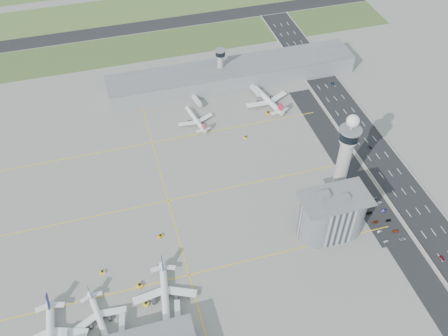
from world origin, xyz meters
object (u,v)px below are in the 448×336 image
object	(u,v)px
jet_bridge_far_1	(252,87)
car_lot_2	(376,222)
car_lot_8	(389,220)
admin_building	(332,214)
airplane_far_a	(195,117)
car_hw_2	(333,84)
tug_0	(102,272)
car_lot_0	(386,241)
airplane_near_c	(164,294)
tug_2	(140,285)
car_lot_7	(396,231)
secondary_tower	(220,64)
car_lot_6	(403,239)
tug_3	(160,236)
tug_4	(245,137)
tug_1	(146,304)
airplane_near_b	(99,317)
car_lot_5	(359,198)
car_hw_1	(370,147)
jet_bridge_near_2	(178,326)
car_lot_9	(384,210)
car_lot_1	(380,231)
car_lot_11	(374,198)
car_lot_3	(369,213)
car_lot_10	(379,203)
car_hw_4	(294,51)
car_lot_4	(365,205)
control_tower	(346,152)
jet_bridge_far_0	(194,98)
airplane_far_b	(267,96)
car_hw_0	(442,258)

from	to	relation	value
jet_bridge_far_1	car_lot_2	bearing A→B (deg)	1.48
car_lot_8	admin_building	bearing A→B (deg)	83.66
airplane_far_a	car_hw_2	xyz separation A→B (m)	(124.59, 16.28, -4.20)
tug_0	car_lot_0	size ratio (longest dim) A/B	0.81
airplane_near_c	car_lot_8	xyz separation A→B (m)	(148.62, 15.89, -5.41)
tug_2	car_lot_7	distance (m)	161.24
secondary_tower	car_lot_6	size ratio (longest dim) A/B	7.11
tug_3	tug_4	xyz separation A→B (m)	(79.14, 73.60, -0.03)
tug_4	admin_building	bearing A→B (deg)	-51.63
tug_1	car_lot_0	world-z (taller)	tug_1
tug_0	car_lot_6	distance (m)	183.57
tug_2	airplane_near_b	bearing A→B (deg)	11.33
tug_0	car_lot_2	distance (m)	172.52
car_lot_5	car_hw_1	size ratio (longest dim) A/B	1.04
car_hw_1	airplane_near_c	bearing A→B (deg)	-157.99
jet_bridge_near_2	car_lot_9	bearing A→B (deg)	-63.59
tug_0	car_hw_2	world-z (taller)	tug_0
tug_0	car_lot_1	size ratio (longest dim) A/B	0.92
tug_1	car_lot_7	size ratio (longest dim) A/B	0.79
airplane_far_a	tug_2	bearing A→B (deg)	142.87
jet_bridge_near_2	car_lot_11	xyz separation A→B (m)	(145.56, 54.47, -2.25)
car_lot_0	car_lot_5	bearing A→B (deg)	-10.22
car_lot_5	car_lot_6	world-z (taller)	car_lot_6
airplane_near_b	car_lot_6	xyz separation A→B (m)	(186.05, 4.05, -4.45)
car_lot_3	car_lot_10	xyz separation A→B (m)	(10.49, 6.19, -0.06)
car_lot_3	car_lot_6	distance (m)	26.54
airplane_near_c	jet_bridge_near_2	size ratio (longest dim) A/B	3.06
car_lot_0	car_hw_4	size ratio (longest dim) A/B	1.09
airplane_near_c	tug_2	world-z (taller)	airplane_near_c
car_lot_2	tug_2	bearing A→B (deg)	86.49
car_lot_4	car_lot_5	xyz separation A→B (m)	(-0.86, 6.62, -0.05)
car_lot_3	car_lot_9	xyz separation A→B (m)	(10.37, -0.91, 0.00)
control_tower	car_hw_2	xyz separation A→B (m)	(49.52, 112.99, -34.42)
airplane_near_b	jet_bridge_far_0	xyz separation A→B (m)	(94.88, 177.58, -2.22)
tug_0	car_lot_1	world-z (taller)	tug_0
control_tower	tug_0	bearing A→B (deg)	-172.04
car_lot_6	car_lot_2	bearing A→B (deg)	36.35
tug_4	car_lot_8	distance (m)	119.97
car_lot_4	car_lot_0	bearing A→B (deg)	178.68
tug_0	admin_building	bearing A→B (deg)	88.54
control_tower	car_hw_1	size ratio (longest dim) A/B	19.53
car_lot_5	tug_3	bearing A→B (deg)	89.44
airplane_far_b	car_hw_0	size ratio (longest dim) A/B	12.76
control_tower	car_lot_10	size ratio (longest dim) A/B	15.63
car_lot_7	car_lot_8	bearing A→B (deg)	1.88
airplane_near_b	tug_2	world-z (taller)	airplane_near_b
tug_2	tug_0	bearing A→B (deg)	-59.75
car_lot_7	car_hw_4	distance (m)	213.29
airplane_near_b	tug_1	world-z (taller)	airplane_near_b
car_lot_2	car_lot_7	xyz separation A→B (m)	(8.62, -10.13, 0.02)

